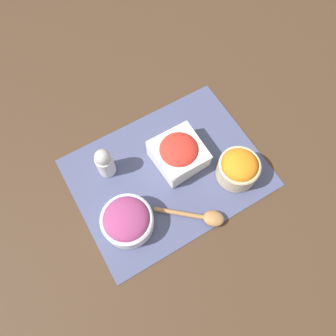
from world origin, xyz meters
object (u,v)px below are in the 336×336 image
at_px(tomato_bowl, 179,153).
at_px(pepper_shaker, 105,162).
at_px(wooden_spoon, 205,217).
at_px(onion_bowl, 127,220).
at_px(carrot_bowl, 239,168).

xyz_separation_m(tomato_bowl, pepper_shaker, (0.19, -0.07, 0.01)).
relative_size(wooden_spoon, pepper_shaker, 1.51).
xyz_separation_m(tomato_bowl, onion_bowl, (0.21, 0.09, -0.00)).
distance_m(carrot_bowl, onion_bowl, 0.32).
distance_m(tomato_bowl, pepper_shaker, 0.20).
bearing_deg(onion_bowl, wooden_spoon, 153.96).
bearing_deg(pepper_shaker, carrot_bowl, 147.58).
bearing_deg(carrot_bowl, pepper_shaker, -32.42).
height_order(carrot_bowl, pepper_shaker, pepper_shaker).
xyz_separation_m(tomato_bowl, wooden_spoon, (0.03, 0.18, -0.03)).
bearing_deg(onion_bowl, pepper_shaker, -97.33).
height_order(tomato_bowl, onion_bowl, tomato_bowl).
distance_m(tomato_bowl, wooden_spoon, 0.18).
height_order(wooden_spoon, pepper_shaker, pepper_shaker).
distance_m(wooden_spoon, pepper_shaker, 0.30).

